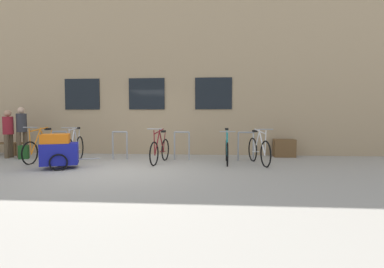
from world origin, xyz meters
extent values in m
plane|color=#9E998E|center=(0.00, 0.00, 0.00)|extent=(42.00, 42.00, 0.00)
cube|color=tan|center=(0.00, 6.72, 3.06)|extent=(28.00, 7.05, 6.13)
cube|color=black|center=(-2.40, 3.18, 2.19)|extent=(1.30, 0.04, 1.12)
cube|color=black|center=(0.00, 3.18, 2.19)|extent=(1.30, 0.04, 1.12)
cube|color=black|center=(2.40, 3.18, 2.19)|extent=(1.30, 0.04, 1.12)
cylinder|color=gray|center=(-2.82, 1.90, 0.44)|extent=(0.05, 0.05, 0.88)
cylinder|color=gray|center=(-2.36, 1.90, 0.44)|extent=(0.05, 0.05, 0.88)
cylinder|color=gray|center=(-2.59, 1.90, 0.88)|extent=(0.46, 0.05, 0.05)
cylinder|color=gray|center=(-0.82, 1.90, 0.44)|extent=(0.05, 0.05, 0.88)
cylinder|color=gray|center=(-0.36, 1.90, 0.44)|extent=(0.05, 0.05, 0.88)
cylinder|color=gray|center=(-0.59, 1.90, 0.88)|extent=(0.46, 0.05, 0.05)
cylinder|color=gray|center=(1.18, 1.90, 0.44)|extent=(0.05, 0.05, 0.88)
cylinder|color=gray|center=(1.64, 1.90, 0.44)|extent=(0.05, 0.05, 0.88)
cylinder|color=gray|center=(1.41, 1.90, 0.88)|extent=(0.46, 0.05, 0.05)
cylinder|color=gray|center=(3.18, 1.90, 0.44)|extent=(0.05, 0.05, 0.88)
cylinder|color=gray|center=(3.64, 1.90, 0.44)|extent=(0.05, 0.05, 0.88)
cylinder|color=gray|center=(3.41, 1.90, 0.88)|extent=(0.46, 0.05, 0.05)
torus|color=black|center=(-1.90, 1.85, 0.36)|extent=(0.17, 0.75, 0.76)
torus|color=black|center=(-1.71, 0.81, 0.36)|extent=(0.17, 0.75, 0.76)
cylinder|color=#B7B7BC|center=(-1.76, 1.10, 0.66)|extent=(0.13, 0.51, 0.73)
cylinder|color=#B7B7BC|center=(-1.84, 1.50, 0.64)|extent=(0.10, 0.38, 0.69)
cylinder|color=#B7B7BC|center=(-1.79, 1.27, 1.00)|extent=(0.18, 0.82, 0.08)
cylinder|color=#B7B7BC|center=(-1.85, 1.59, 0.33)|extent=(0.12, 0.53, 0.08)
cylinder|color=#B7B7BC|center=(-1.88, 1.76, 0.67)|extent=(0.06, 0.20, 0.62)
cylinder|color=#B7B7BC|center=(-1.72, 0.84, 0.69)|extent=(0.04, 0.08, 0.66)
cube|color=black|center=(-1.87, 1.67, 1.01)|extent=(0.13, 0.21, 0.06)
cylinder|color=gray|center=(-1.72, 0.86, 1.05)|extent=(0.44, 0.10, 0.03)
torus|color=black|center=(-2.77, 1.74, 0.32)|extent=(0.09, 0.68, 0.68)
torus|color=black|center=(-2.84, 0.72, 0.32)|extent=(0.09, 0.68, 0.68)
cylinder|color=orange|center=(-2.82, 1.00, 0.65)|extent=(0.07, 0.49, 0.77)
cylinder|color=orange|center=(-2.79, 1.40, 0.61)|extent=(0.06, 0.37, 0.69)
cylinder|color=orange|center=(-2.81, 1.17, 0.99)|extent=(0.09, 0.80, 0.12)
cylinder|color=orange|center=(-2.79, 1.49, 0.30)|extent=(0.06, 0.52, 0.07)
cylinder|color=orange|center=(-2.78, 1.65, 0.63)|extent=(0.04, 0.20, 0.63)
cylinder|color=orange|center=(-2.84, 0.75, 0.68)|extent=(0.03, 0.08, 0.71)
cube|color=black|center=(-2.78, 1.56, 0.97)|extent=(0.11, 0.21, 0.06)
cylinder|color=gray|center=(-2.84, 0.77, 1.06)|extent=(0.44, 0.06, 0.03)
torus|color=black|center=(3.61, 1.83, 0.35)|extent=(0.18, 0.73, 0.74)
torus|color=black|center=(3.82, 0.79, 0.35)|extent=(0.18, 0.73, 0.74)
cylinder|color=silver|center=(3.76, 1.07, 0.65)|extent=(0.14, 0.51, 0.72)
cylinder|color=silver|center=(3.68, 1.48, 0.60)|extent=(0.11, 0.38, 0.62)
cylinder|color=silver|center=(3.73, 1.25, 0.95)|extent=(0.20, 0.83, 0.13)
cylinder|color=silver|center=(3.66, 1.57, 0.32)|extent=(0.13, 0.53, 0.08)
cylinder|color=silver|center=(3.63, 1.74, 0.63)|extent=(0.06, 0.20, 0.56)
cylinder|color=silver|center=(3.82, 0.81, 0.67)|extent=(0.04, 0.08, 0.64)
cube|color=black|center=(3.65, 1.66, 0.93)|extent=(0.14, 0.22, 0.06)
cylinder|color=gray|center=(3.81, 0.84, 1.02)|extent=(0.44, 0.11, 0.03)
torus|color=black|center=(0.90, 1.80, 0.33)|extent=(0.14, 0.69, 0.69)
torus|color=black|center=(0.75, 0.80, 0.33)|extent=(0.14, 0.69, 0.69)
cylinder|color=maroon|center=(0.79, 1.07, 0.63)|extent=(0.11, 0.49, 0.73)
cylinder|color=maroon|center=(0.85, 1.46, 0.58)|extent=(0.09, 0.36, 0.62)
cylinder|color=maroon|center=(0.81, 1.24, 0.94)|extent=(0.15, 0.78, 0.14)
cylinder|color=maroon|center=(0.86, 1.55, 0.30)|extent=(0.10, 0.51, 0.07)
cylinder|color=maroon|center=(0.88, 1.71, 0.61)|extent=(0.05, 0.20, 0.57)
cylinder|color=maroon|center=(0.75, 0.83, 0.66)|extent=(0.04, 0.08, 0.67)
cube|color=black|center=(0.87, 1.62, 0.91)|extent=(0.13, 0.21, 0.06)
cylinder|color=gray|center=(0.76, 0.85, 1.02)|extent=(0.44, 0.09, 0.03)
torus|color=black|center=(2.81, 1.86, 0.32)|extent=(0.05, 0.68, 0.68)
torus|color=black|center=(2.79, 0.85, 0.32)|extent=(0.05, 0.68, 0.68)
cylinder|color=teal|center=(2.80, 1.13, 0.60)|extent=(0.04, 0.48, 0.67)
cylinder|color=teal|center=(2.80, 1.52, 0.62)|extent=(0.04, 0.36, 0.71)
cylinder|color=teal|center=(2.80, 1.29, 0.94)|extent=(0.05, 0.78, 0.08)
cylinder|color=teal|center=(2.81, 1.61, 0.30)|extent=(0.03, 0.51, 0.07)
cylinder|color=teal|center=(2.81, 1.77, 0.64)|extent=(0.03, 0.20, 0.65)
cylinder|color=teal|center=(2.79, 0.88, 0.62)|extent=(0.03, 0.08, 0.60)
cube|color=black|center=(2.81, 1.68, 0.99)|extent=(0.10, 0.20, 0.06)
cylinder|color=gray|center=(2.79, 0.90, 0.95)|extent=(0.44, 0.03, 0.03)
cube|color=navy|center=(-1.63, 0.14, 0.39)|extent=(1.06, 0.90, 0.56)
cube|color=orange|center=(-1.71, 0.10, 0.79)|extent=(0.84, 0.79, 0.24)
torus|color=black|center=(-1.75, 0.44, 0.20)|extent=(0.43, 0.21, 0.45)
torus|color=black|center=(-1.50, -0.17, 0.20)|extent=(0.43, 0.21, 0.45)
cylinder|color=gray|center=(-0.96, 0.42, 0.22)|extent=(0.52, 0.24, 0.03)
cube|color=brown|center=(-4.52, 2.55, 0.20)|extent=(0.08, 0.36, 0.40)
cylinder|color=brown|center=(-3.98, 2.20, 0.43)|extent=(0.14, 0.14, 0.85)
cylinder|color=brown|center=(-4.08, 2.01, 0.43)|extent=(0.14, 0.14, 0.85)
cylinder|color=#333338|center=(-4.03, 2.10, 1.16)|extent=(0.32, 0.32, 0.62)
sphere|color=#D1A889|center=(-4.03, 2.10, 1.58)|extent=(0.22, 0.22, 0.22)
cylinder|color=brown|center=(-4.37, 2.03, 0.39)|extent=(0.14, 0.14, 0.78)
cylinder|color=brown|center=(-4.36, 1.81, 0.39)|extent=(0.14, 0.14, 0.78)
cylinder|color=maroon|center=(-4.37, 1.92, 1.08)|extent=(0.32, 0.32, 0.59)
sphere|color=tan|center=(-4.37, 1.92, 1.48)|extent=(0.22, 0.22, 0.22)
cube|color=#1E4C1E|center=(-3.72, 1.72, 0.22)|extent=(0.33, 0.28, 0.44)
cube|color=brown|center=(4.81, 2.85, 0.30)|extent=(0.70, 0.44, 0.60)
camera|label=1|loc=(2.41, -7.09, 1.36)|focal=26.93mm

